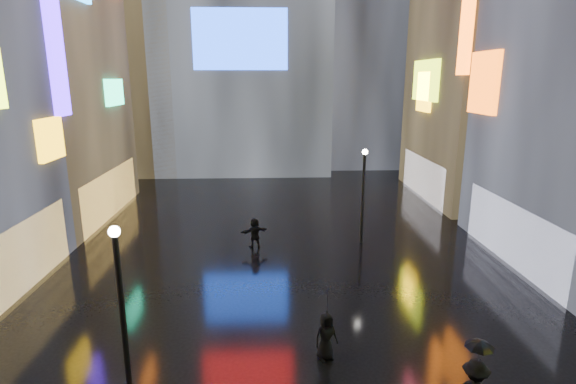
{
  "coord_description": "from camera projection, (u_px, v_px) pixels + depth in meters",
  "views": [
    {
      "loc": [
        -0.63,
        -3.01,
        8.81
      ],
      "look_at": [
        0.0,
        12.0,
        5.0
      ],
      "focal_mm": 28.0,
      "sensor_mm": 36.0,
      "label": 1
    }
  ],
  "objects": [
    {
      "name": "pedestrian_5",
      "position": [
        255.0,
        233.0,
        23.91
      ],
      "size": [
        1.58,
        1.0,
        1.63
      ],
      "primitive_type": "imported",
      "rotation": [
        0.0,
        0.0,
        3.52
      ],
      "color": "black",
      "rests_on": "ground"
    },
    {
      "name": "umbrella_2",
      "position": [
        327.0,
        301.0,
        14.07
      ],
      "size": [
        1.38,
        1.39,
        0.9
      ],
      "primitive_type": "imported",
      "rotation": [
        0.0,
        0.0,
        3.78
      ],
      "color": "black",
      "rests_on": "pedestrian_4"
    },
    {
      "name": "building_left_far",
      "position": [
        13.0,
        41.0,
        26.94
      ],
      "size": [
        10.28,
        12.0,
        22.0
      ],
      "color": "black",
      "rests_on": "ground"
    },
    {
      "name": "umbrella_1",
      "position": [
        479.0,
        351.0,
        11.27
      ],
      "size": [
        0.83,
        0.83,
        0.61
      ],
      "primitive_type": "imported",
      "rotation": [
        0.0,
        0.0,
        3.37
      ],
      "color": "black",
      "rests_on": "pedestrian_2"
    },
    {
      "name": "ground",
      "position": [
        282.0,
        245.0,
        24.48
      ],
      "size": [
        140.0,
        140.0,
        0.0
      ],
      "primitive_type": "plane",
      "color": "black",
      "rests_on": "ground"
    },
    {
      "name": "pedestrian_4",
      "position": [
        326.0,
        336.0,
        14.38
      ],
      "size": [
        0.91,
        0.75,
        1.6
      ],
      "primitive_type": "imported",
      "rotation": [
        0.0,
        0.0,
        0.36
      ],
      "color": "black",
      "rests_on": "ground"
    },
    {
      "name": "lamp_near",
      "position": [
        122.0,
        307.0,
        11.87
      ],
      "size": [
        0.3,
        0.3,
        5.2
      ],
      "color": "black",
      "rests_on": "ground"
    },
    {
      "name": "building_right_far",
      "position": [
        505.0,
        2.0,
        31.37
      ],
      "size": [
        10.28,
        12.0,
        28.0
      ],
      "color": "black",
      "rests_on": "ground"
    },
    {
      "name": "lamp_far",
      "position": [
        363.0,
        191.0,
        24.13
      ],
      "size": [
        0.3,
        0.3,
        5.2
      ],
      "color": "black",
      "rests_on": "ground"
    },
    {
      "name": "tower_flank_left",
      "position": [
        125.0,
        32.0,
        42.02
      ],
      "size": [
        10.0,
        10.0,
        26.0
      ],
      "primitive_type": "cube",
      "color": "black",
      "rests_on": "ground"
    }
  ]
}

